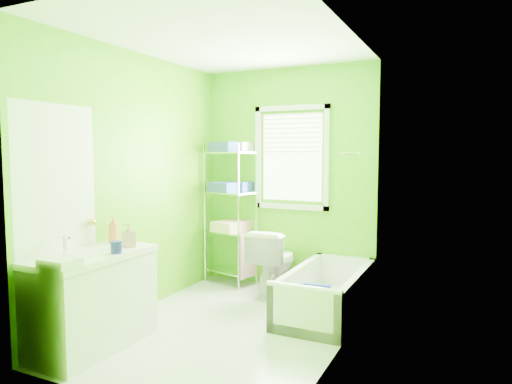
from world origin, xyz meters
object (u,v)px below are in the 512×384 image
at_px(vanity, 93,297).
at_px(wire_shelf_unit, 232,197).
at_px(bathtub, 326,299).
at_px(toilet, 274,261).

height_order(vanity, wire_shelf_unit, wire_shelf_unit).
distance_m(bathtub, vanity, 2.20).
relative_size(vanity, wire_shelf_unit, 0.62).
bearing_deg(toilet, vanity, 66.37).
height_order(bathtub, wire_shelf_unit, wire_shelf_unit).
bearing_deg(toilet, wire_shelf_unit, -18.79).
height_order(toilet, wire_shelf_unit, wire_shelf_unit).
xyz_separation_m(toilet, vanity, (-0.77, -1.96, 0.05)).
xyz_separation_m(bathtub, wire_shelf_unit, (-1.37, 0.57, 0.91)).
bearing_deg(bathtub, toilet, 152.32).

